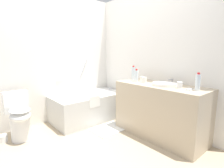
# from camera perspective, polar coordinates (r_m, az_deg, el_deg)

# --- Properties ---
(ground_plane) EXTENTS (3.64, 3.64, 0.00)m
(ground_plane) POSITION_cam_1_polar(r_m,az_deg,el_deg) (2.67, -8.14, -19.10)
(ground_plane) COLOR tan
(wall_back_tiled) EXTENTS (3.04, 0.10, 2.39)m
(wall_back_tiled) POSITION_cam_1_polar(r_m,az_deg,el_deg) (3.46, -19.97, 7.80)
(wall_back_tiled) COLOR white
(wall_back_tiled) RESTS_ON ground_plane
(wall_right_mirror) EXTENTS (0.10, 2.81, 2.39)m
(wall_right_mirror) POSITION_cam_1_polar(r_m,az_deg,el_deg) (3.27, 12.22, 8.07)
(wall_right_mirror) COLOR white
(wall_right_mirror) RESTS_ON ground_plane
(bathtub) EXTENTS (1.42, 0.75, 1.16)m
(bathtub) POSITION_cam_1_polar(r_m,az_deg,el_deg) (3.50, -7.46, -6.97)
(bathtub) COLOR silver
(bathtub) RESTS_ON ground_plane
(toilet) EXTENTS (0.34, 0.52, 0.73)m
(toilet) POSITION_cam_1_polar(r_m,az_deg,el_deg) (3.01, -28.14, -9.39)
(toilet) COLOR white
(toilet) RESTS_ON ground_plane
(vanity_counter) EXTENTS (0.58, 1.40, 0.82)m
(vanity_counter) POSITION_cam_1_polar(r_m,az_deg,el_deg) (2.85, 15.25, -8.37)
(vanity_counter) COLOR tan
(vanity_counter) RESTS_ON ground_plane
(sink_basin) EXTENTS (0.35, 0.35, 0.04)m
(sink_basin) POSITION_cam_1_polar(r_m,az_deg,el_deg) (2.69, 16.80, -0.04)
(sink_basin) COLOR white
(sink_basin) RESTS_ON vanity_counter
(sink_faucet) EXTENTS (0.12, 0.15, 0.08)m
(sink_faucet) POSITION_cam_1_polar(r_m,az_deg,el_deg) (2.86, 19.06, 0.75)
(sink_faucet) COLOR #ABABB0
(sink_faucet) RESTS_ON vanity_counter
(water_bottle_0) EXTENTS (0.06, 0.06, 0.23)m
(water_bottle_0) POSITION_cam_1_polar(r_m,az_deg,el_deg) (2.48, 26.32, 0.55)
(water_bottle_0) COLOR silver
(water_bottle_0) RESTS_ON vanity_counter
(water_bottle_1) EXTENTS (0.06, 0.06, 0.26)m
(water_bottle_1) POSITION_cam_1_polar(r_m,az_deg,el_deg) (3.07, 7.02, 3.44)
(water_bottle_1) COLOR silver
(water_bottle_1) RESTS_ON vanity_counter
(water_bottle_2) EXTENTS (0.06, 0.06, 0.21)m
(water_bottle_2) POSITION_cam_1_polar(r_m,az_deg,el_deg) (2.95, 8.00, 2.71)
(water_bottle_2) COLOR silver
(water_bottle_2) RESTS_ON vanity_counter
(drinking_glass_0) EXTENTS (0.07, 0.07, 0.09)m
(drinking_glass_0) POSITION_cam_1_polar(r_m,az_deg,el_deg) (2.54, 21.27, -0.32)
(drinking_glass_0) COLOR white
(drinking_glass_0) RESTS_ON vanity_counter
(drinking_glass_1) EXTENTS (0.06, 0.06, 0.09)m
(drinking_glass_1) POSITION_cam_1_polar(r_m,az_deg,el_deg) (2.95, 9.69, 1.57)
(drinking_glass_1) COLOR white
(drinking_glass_1) RESTS_ON vanity_counter
(drinking_glass_2) EXTENTS (0.08, 0.08, 0.10)m
(drinking_glass_2) POSITION_cam_1_polar(r_m,az_deg,el_deg) (2.83, 10.52, 1.30)
(drinking_glass_2) COLOR white
(drinking_glass_2) RESTS_ON vanity_counter
(soap_dish) EXTENTS (0.09, 0.06, 0.02)m
(soap_dish) POSITION_cam_1_polar(r_m,az_deg,el_deg) (2.47, 24.07, -1.63)
(soap_dish) COLOR white
(soap_dish) RESTS_ON vanity_counter
(bath_mat) EXTENTS (0.58, 0.43, 0.01)m
(bath_mat) POSITION_cam_1_polar(r_m,az_deg,el_deg) (3.11, -1.06, -14.42)
(bath_mat) COLOR white
(bath_mat) RESTS_ON ground_plane
(toilet_paper_roll) EXTENTS (0.11, 0.11, 0.10)m
(toilet_paper_roll) POSITION_cam_1_polar(r_m,az_deg,el_deg) (3.14, -32.00, -14.87)
(toilet_paper_roll) COLOR white
(toilet_paper_roll) RESTS_ON ground_plane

